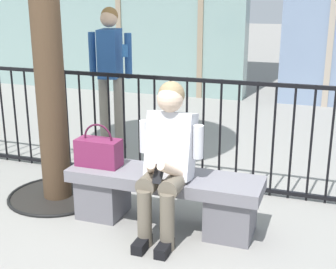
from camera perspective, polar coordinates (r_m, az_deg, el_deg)
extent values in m
plane|color=gray|center=(3.99, -0.49, -10.78)|extent=(60.00, 60.00, 0.00)
cube|color=slate|center=(3.82, -0.51, -5.44)|extent=(1.60, 0.44, 0.10)
cube|color=slate|center=(4.12, -7.89, -7.32)|extent=(0.36, 0.37, 0.35)
cube|color=slate|center=(3.77, 7.63, -9.64)|extent=(0.36, 0.37, 0.35)
cylinder|color=#6B6051|center=(3.64, -1.72, -5.39)|extent=(0.15, 0.40, 0.15)
cylinder|color=#6B6051|center=(3.57, -2.87, -10.16)|extent=(0.11, 0.11, 0.45)
cube|color=black|center=(3.61, -3.20, -13.18)|extent=(0.09, 0.22, 0.08)
cylinder|color=#6B6051|center=(3.59, 0.97, -5.75)|extent=(0.15, 0.40, 0.15)
cylinder|color=#6B6051|center=(3.52, -0.11, -10.61)|extent=(0.11, 0.11, 0.45)
cube|color=black|center=(3.56, -0.44, -13.68)|extent=(0.09, 0.22, 0.08)
cube|color=silver|center=(3.66, 0.36, -1.30)|extent=(0.36, 0.30, 0.55)
cylinder|color=silver|center=(3.72, -2.84, -0.22)|extent=(0.08, 0.08, 0.26)
cylinder|color=beige|center=(3.53, -2.06, -4.05)|extent=(0.16, 0.28, 0.20)
cylinder|color=silver|center=(3.58, 3.69, -0.90)|extent=(0.08, 0.08, 0.26)
cylinder|color=beige|center=(3.47, 0.40, -4.37)|extent=(0.16, 0.28, 0.20)
cube|color=black|center=(3.45, -1.18, -4.85)|extent=(0.07, 0.10, 0.13)
sphere|color=beige|center=(3.54, 0.26, 4.32)|extent=(0.20, 0.20, 0.20)
sphere|color=#997F59|center=(3.56, 0.42, 4.88)|extent=(0.20, 0.20, 0.20)
cube|color=#7A234C|center=(3.98, -8.44, -2.18)|extent=(0.38, 0.18, 0.23)
torus|color=#49152D|center=(3.94, -8.51, -0.53)|extent=(0.26, 0.02, 0.26)
cylinder|color=gray|center=(5.81, -7.71, 2.64)|extent=(0.13, 0.13, 0.90)
cube|color=black|center=(5.89, -7.73, -1.42)|extent=(0.09, 0.22, 0.06)
cylinder|color=gray|center=(5.72, -5.92, 2.48)|extent=(0.13, 0.13, 0.90)
cube|color=black|center=(5.80, -5.97, -1.63)|extent=(0.09, 0.22, 0.06)
cube|color=#234C8C|center=(5.63, -7.07, 9.78)|extent=(0.29, 0.42, 0.56)
cylinder|color=#234C8C|center=(5.75, -9.20, 9.63)|extent=(0.08, 0.08, 0.52)
cylinder|color=#234C8C|center=(5.54, -4.86, 9.52)|extent=(0.08, 0.08, 0.52)
sphere|color=#DBAD89|center=(5.60, -7.22, 13.85)|extent=(0.20, 0.20, 0.20)
sphere|color=olive|center=(5.62, -7.14, 14.16)|extent=(0.20, 0.20, 0.20)
cube|color=#2D6BB7|center=(5.44, -5.27, 10.13)|extent=(0.07, 0.01, 0.14)
cylinder|color=black|center=(5.61, -19.47, 2.32)|extent=(0.02, 0.02, 1.09)
cylinder|color=black|center=(5.50, -18.11, 2.19)|extent=(0.02, 0.02, 1.09)
cylinder|color=black|center=(5.41, -16.70, 2.07)|extent=(0.02, 0.02, 1.09)
cylinder|color=black|center=(5.31, -15.24, 1.93)|extent=(0.02, 0.02, 1.09)
cylinder|color=black|center=(5.22, -13.72, 1.79)|extent=(0.02, 0.02, 1.09)
cylinder|color=black|center=(5.13, -12.15, 1.64)|extent=(0.02, 0.02, 1.09)
cylinder|color=black|center=(5.05, -10.53, 1.49)|extent=(0.02, 0.02, 1.09)
cylinder|color=black|center=(4.97, -8.85, 1.33)|extent=(0.02, 0.02, 1.09)
cylinder|color=black|center=(4.89, -7.12, 1.16)|extent=(0.02, 0.02, 1.09)
cylinder|color=black|center=(4.82, -5.34, 0.99)|extent=(0.02, 0.02, 1.09)
cylinder|color=black|center=(4.75, -3.51, 0.81)|extent=(0.02, 0.02, 1.09)
cylinder|color=black|center=(4.69, -1.63, 0.63)|extent=(0.02, 0.02, 1.09)
cylinder|color=black|center=(4.64, 0.30, 0.44)|extent=(0.02, 0.02, 1.09)
cylinder|color=black|center=(4.59, 2.28, 0.24)|extent=(0.02, 0.02, 1.09)
cylinder|color=black|center=(4.54, 4.29, 0.04)|extent=(0.02, 0.02, 1.09)
cylinder|color=black|center=(4.50, 6.35, -0.16)|extent=(0.02, 0.02, 1.09)
cylinder|color=black|center=(4.47, 8.43, -0.37)|extent=(0.02, 0.02, 1.09)
cylinder|color=black|center=(4.44, 10.55, -0.57)|extent=(0.02, 0.02, 1.09)
cylinder|color=black|center=(4.42, 12.69, -0.78)|extent=(0.02, 0.02, 1.09)
cylinder|color=black|center=(4.41, 14.84, -0.99)|extent=(0.02, 0.02, 1.09)
cylinder|color=black|center=(4.40, 17.01, -1.20)|extent=(0.02, 0.02, 1.09)
cylinder|color=black|center=(4.40, 19.18, -1.41)|extent=(0.02, 0.02, 1.09)
cube|color=black|center=(4.73, 3.18, -5.62)|extent=(9.21, 0.04, 0.04)
cube|color=black|center=(4.44, 3.39, 6.64)|extent=(9.21, 0.04, 0.04)
cylinder|color=black|center=(4.61, -13.24, -7.25)|extent=(0.90, 0.90, 0.01)
torus|color=black|center=(4.60, -13.24, -7.19)|extent=(0.93, 0.93, 0.03)
cylinder|color=#4C3826|center=(4.23, -14.78, 14.25)|extent=(0.26, 0.26, 3.40)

